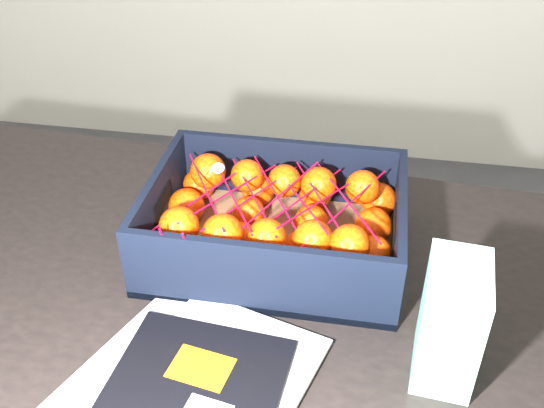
% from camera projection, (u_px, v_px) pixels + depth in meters
% --- Properties ---
extents(table, '(1.25, 0.88, 0.75)m').
position_uv_depth(table, '(210.00, 346.00, 0.97)').
color(table, black).
rests_on(table, ground).
extents(magazine_stack, '(0.35, 0.36, 0.02)m').
position_uv_depth(magazine_stack, '(184.00, 396.00, 0.76)').
color(magazine_stack, '#B8B8B4').
rests_on(magazine_stack, table).
extents(produce_crate, '(0.38, 0.29, 0.12)m').
position_uv_depth(produce_crate, '(275.00, 231.00, 0.98)').
color(produce_crate, brown).
rests_on(produce_crate, table).
extents(clementine_heap, '(0.37, 0.27, 0.10)m').
position_uv_depth(clementine_heap, '(275.00, 221.00, 0.96)').
color(clementine_heap, '#FE3A05').
rests_on(clementine_heap, produce_crate).
extents(mesh_net, '(0.32, 0.26, 0.09)m').
position_uv_depth(mesh_net, '(269.00, 200.00, 0.94)').
color(mesh_net, red).
rests_on(mesh_net, clementine_heap).
extents(retail_carton, '(0.08, 0.11, 0.16)m').
position_uv_depth(retail_carton, '(450.00, 322.00, 0.76)').
color(retail_carton, white).
rests_on(retail_carton, table).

